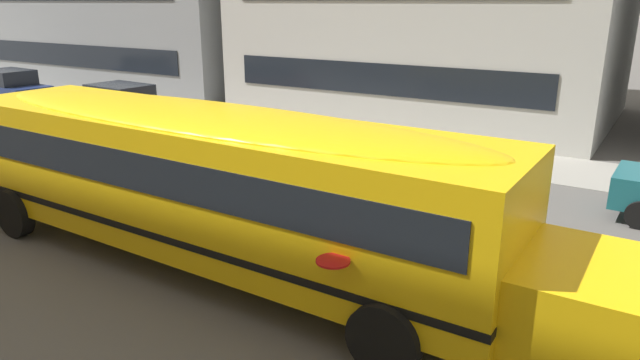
{
  "coord_description": "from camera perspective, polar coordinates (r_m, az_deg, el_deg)",
  "views": [
    {
      "loc": [
        10.37,
        -8.81,
        4.52
      ],
      "look_at": [
        5.4,
        -0.94,
        1.6
      ],
      "focal_mm": 31.98,
      "sensor_mm": 36.0,
      "label": 1
    }
  ],
  "objects": [
    {
      "name": "ground_plane",
      "position": [
        14.34,
        -16.49,
        -1.69
      ],
      "size": [
        400.0,
        400.0,
        0.0
      ],
      "primitive_type": "plane",
      "color": "#54514F"
    },
    {
      "name": "sidewalk_far",
      "position": [
        20.11,
        0.29,
        4.45
      ],
      "size": [
        120.0,
        3.0,
        0.01
      ],
      "primitive_type": "cube",
      "color": "gray",
      "rests_on": "ground_plane"
    },
    {
      "name": "parked_car_maroon_by_entrance",
      "position": [
        22.29,
        -19.1,
        6.98
      ],
      "size": [
        3.99,
        2.07,
        1.64
      ],
      "rotation": [
        0.0,
        0.0,
        -0.06
      ],
      "color": "maroon",
      "rests_on": "ground_plane"
    },
    {
      "name": "school_bus",
      "position": [
        9.9,
        -10.36,
        0.48
      ],
      "size": [
        12.68,
        3.06,
        2.83
      ],
      "rotation": [
        0.0,
        0.0,
        -0.01
      ],
      "color": "yellow",
      "rests_on": "ground_plane"
    },
    {
      "name": "lane_centreline",
      "position": [
        14.34,
        -16.49,
        -1.68
      ],
      "size": [
        110.0,
        0.16,
        0.01
      ],
      "primitive_type": "cube",
      "color": "silver",
      "rests_on": "ground_plane"
    },
    {
      "name": "parked_car_dark_blue_by_hydrant",
      "position": [
        29.14,
        -28.51,
        8.1
      ],
      "size": [
        3.97,
        2.02,
        1.64
      ],
      "rotation": [
        0.0,
        0.0,
        -0.04
      ],
      "color": "navy",
      "rests_on": "ground_plane"
    }
  ]
}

